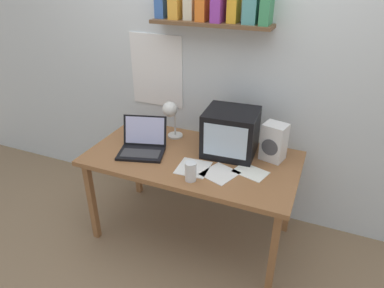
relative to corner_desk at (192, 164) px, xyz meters
name	(u,v)px	position (x,y,z in m)	size (l,w,h in m)	color
ground_plane	(192,232)	(0.00, 0.00, -0.65)	(12.00, 12.00, 0.00)	#8D7254
back_wall	(219,55)	(0.00, 0.52, 0.66)	(5.60, 0.24, 2.60)	silver
corner_desk	(192,164)	(0.00, 0.00, 0.00)	(1.48, 0.78, 0.71)	#97623A
crt_monitor	(231,132)	(0.23, 0.16, 0.22)	(0.38, 0.36, 0.32)	black
laptop	(143,143)	(-0.36, -0.06, 0.12)	(0.39, 0.36, 0.23)	black
desk_lamp	(171,113)	(-0.25, 0.18, 0.28)	(0.12, 0.18, 0.31)	silver
juice_glass	(191,172)	(0.11, -0.27, 0.12)	(0.07, 0.07, 0.13)	white
space_heater	(274,142)	(0.53, 0.19, 0.19)	(0.18, 0.16, 0.26)	white
loose_paper_near_laptop	(193,168)	(0.07, -0.14, 0.06)	(0.22, 0.23, 0.00)	white
loose_paper_near_monitor	(220,174)	(0.25, -0.14, 0.06)	(0.25, 0.26, 0.00)	silver
printed_handout	(251,172)	(0.43, -0.04, 0.06)	(0.24, 0.20, 0.00)	white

